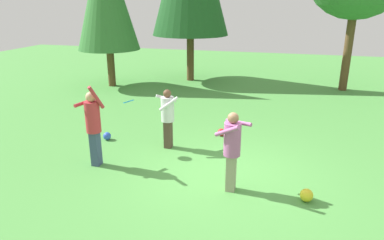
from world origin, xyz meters
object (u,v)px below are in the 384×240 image
person_thrower (93,122)px  ball_yellow (307,195)px  frisbee (128,101)px  person_catcher (168,114)px  person_bystander (232,145)px  ball_blue (107,136)px  ball_red (221,132)px

person_thrower → ball_yellow: bearing=-70.2°
person_thrower → frisbee: person_thrower is taller
person_catcher → ball_yellow: bearing=123.6°
person_thrower → person_catcher: person_thrower is taller
person_catcher → person_bystander: bearing=109.2°
person_bystander → ball_yellow: person_bystander is taller
person_bystander → ball_blue: (-3.78, 1.82, -0.88)m
frisbee → ball_red: 2.91m
ball_red → ball_yellow: ball_yellow is taller
person_bystander → ball_blue: 4.29m
ball_red → ball_blue: 3.23m
ball_red → frisbee: bearing=-141.3°
ball_yellow → person_bystander: bearing=178.2°
ball_red → ball_yellow: 3.75m
ball_red → ball_yellow: bearing=-53.2°
person_thrower → ball_blue: size_ratio=8.99×
person_bystander → ball_yellow: bearing=-156.9°
frisbee → ball_blue: (-0.97, 0.51, -1.22)m
frisbee → ball_red: frisbee is taller
person_thrower → person_bystander: (3.25, -0.33, -0.08)m
ball_blue → ball_yellow: 5.59m
ball_red → ball_blue: ball_blue is taller
person_bystander → ball_yellow: size_ratio=6.54×
person_thrower → ball_blue: bearing=43.7°
person_bystander → frisbee: bearing=0.0°
ball_blue → ball_yellow: (5.27, -1.86, 0.02)m
person_bystander → person_catcher: bearing=-17.3°
person_catcher → ball_red: person_catcher is taller
person_bystander → ball_yellow: (1.49, -0.05, -0.86)m
ball_red → ball_yellow: size_ratio=0.85×
frisbee → person_catcher: bearing=28.6°
person_thrower → person_catcher: 1.95m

